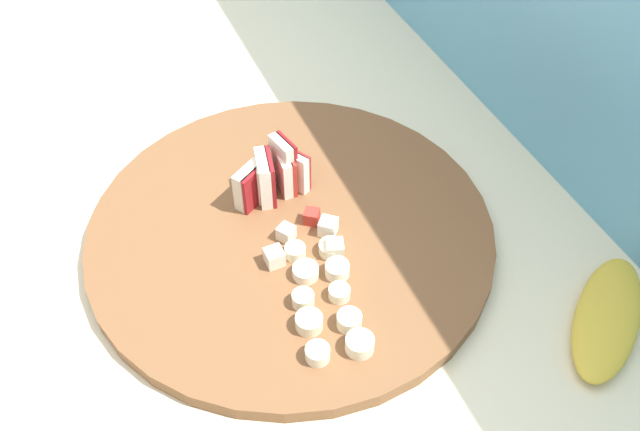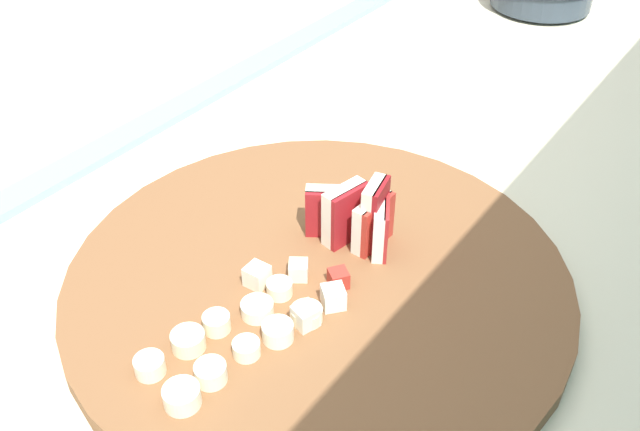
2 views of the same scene
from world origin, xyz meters
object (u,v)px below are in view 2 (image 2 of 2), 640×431
banana_slice_rows (230,341)px  apple_dice_pile (304,289)px  apple_wedge_fan (357,217)px  cutting_board (318,280)px

banana_slice_rows → apple_dice_pile: bearing=170.8°
apple_wedge_fan → apple_dice_pile: bearing=4.2°
apple_dice_pile → banana_slice_rows: apple_dice_pile is taller
cutting_board → banana_slice_rows: (0.11, -0.00, 0.02)m
apple_wedge_fan → apple_dice_pile: 0.09m
apple_dice_pile → apple_wedge_fan: bearing=-175.8°
cutting_board → apple_wedge_fan: 0.07m
apple_dice_pile → banana_slice_rows: bearing=-9.2°
apple_wedge_fan → banana_slice_rows: apple_wedge_fan is taller
cutting_board → apple_wedge_fan: (-0.06, 0.00, 0.04)m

